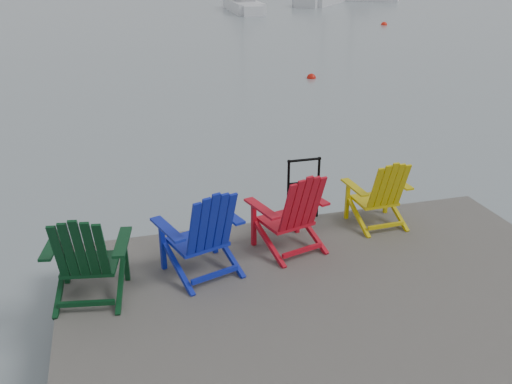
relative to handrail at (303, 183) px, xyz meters
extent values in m
plane|color=gray|center=(-0.25, -2.45, -1.04)|extent=(400.00, 400.00, 0.00)
cube|color=#2E2C29|center=(-0.25, -2.45, -0.64)|extent=(6.00, 5.00, 0.20)
cylinder|color=black|center=(-2.95, -0.25, -1.34)|extent=(0.26, 0.26, 1.20)
cylinder|color=black|center=(-0.25, -0.25, -1.34)|extent=(0.26, 0.26, 1.20)
cylinder|color=black|center=(2.45, -0.25, -1.34)|extent=(0.26, 0.26, 1.20)
cylinder|color=black|center=(-0.22, 0.00, -0.09)|extent=(0.04, 0.04, 0.90)
cylinder|color=black|center=(0.22, 0.00, -0.09)|extent=(0.04, 0.04, 0.90)
cylinder|color=black|center=(0.00, 0.00, 0.34)|extent=(0.48, 0.04, 0.04)
cylinder|color=black|center=(0.00, 0.00, 0.01)|extent=(0.44, 0.03, 0.03)
cube|color=black|center=(-2.85, -1.12, -0.19)|extent=(0.65, 0.60, 0.04)
cube|color=black|center=(-3.15, -0.86, -0.24)|extent=(0.06, 0.06, 0.60)
cube|color=black|center=(-2.48, -0.97, -0.24)|extent=(0.06, 0.06, 0.60)
cube|color=black|center=(-3.21, -1.08, 0.08)|extent=(0.24, 0.67, 0.03)
cube|color=black|center=(-2.49, -1.21, 0.08)|extent=(0.24, 0.67, 0.03)
cube|color=black|center=(-2.91, -1.47, 0.17)|extent=(0.57, 0.36, 0.74)
cube|color=#0F1E9F|center=(-1.65, -0.94, -0.18)|extent=(0.72, 0.68, 0.04)
cube|color=#0F1E9F|center=(-2.05, -0.84, -0.23)|extent=(0.07, 0.07, 0.62)
cube|color=#0F1E9F|center=(-1.38, -0.63, -0.23)|extent=(0.07, 0.07, 0.62)
cube|color=#0F1E9F|center=(-2.00, -1.08, 0.10)|extent=(0.33, 0.68, 0.03)
cube|color=#0F1E9F|center=(-1.28, -0.85, 0.10)|extent=(0.33, 0.68, 0.03)
cube|color=#0F1E9F|center=(-1.54, -1.28, 0.19)|extent=(0.61, 0.44, 0.76)
cube|color=#B80D1C|center=(-0.48, -0.68, -0.19)|extent=(0.69, 0.64, 0.04)
cube|color=#B80D1C|center=(-0.87, -0.57, -0.24)|extent=(0.07, 0.07, 0.60)
cube|color=#B80D1C|center=(-0.21, -0.38, -0.24)|extent=(0.07, 0.07, 0.60)
cube|color=#B80D1C|center=(-0.83, -0.80, 0.08)|extent=(0.30, 0.67, 0.03)
cube|color=#B80D1C|center=(-0.12, -0.60, 0.08)|extent=(0.30, 0.67, 0.03)
cube|color=#B80D1C|center=(-0.39, -1.02, 0.17)|extent=(0.58, 0.41, 0.74)
cube|color=#C7B10B|center=(0.92, -0.35, -0.22)|extent=(0.55, 0.49, 0.04)
cube|color=#C7B10B|center=(0.60, -0.17, -0.26)|extent=(0.05, 0.05, 0.56)
cube|color=#C7B10B|center=(1.22, -0.14, -0.26)|extent=(0.05, 0.05, 0.56)
cube|color=#C7B10B|center=(0.59, -0.38, 0.03)|extent=(0.14, 0.61, 0.03)
cube|color=#C7B10B|center=(1.26, -0.35, 0.03)|extent=(0.14, 0.61, 0.03)
cube|color=#C7B10B|center=(0.94, -0.67, 0.11)|extent=(0.50, 0.28, 0.68)
cube|color=silver|center=(8.31, 36.67, -0.79)|extent=(2.47, 7.79, 1.10)
cube|color=silver|center=(17.38, 42.52, -0.79)|extent=(8.29, 9.72, 1.10)
sphere|color=red|center=(4.44, 11.32, -1.04)|extent=(0.33, 0.33, 0.33)
sphere|color=red|center=(14.54, 25.27, -1.04)|extent=(0.39, 0.39, 0.39)
sphere|color=red|center=(9.23, 35.68, -1.04)|extent=(0.35, 0.35, 0.35)
camera|label=1|loc=(-2.46, -6.49, 2.87)|focal=38.00mm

